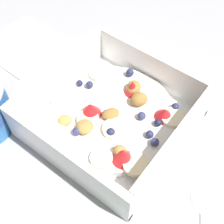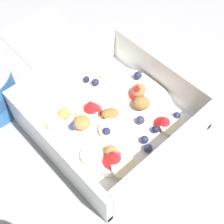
% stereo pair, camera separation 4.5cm
% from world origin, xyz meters
% --- Properties ---
extents(ground_plane, '(2.40, 2.40, 0.00)m').
position_xyz_m(ground_plane, '(0.00, 0.00, 0.00)').
color(ground_plane, '#9E9EA3').
extents(fruit_bowl, '(0.21, 0.21, 0.07)m').
position_xyz_m(fruit_bowl, '(0.02, 0.00, 0.02)').
color(fruit_bowl, white).
rests_on(fruit_bowl, ground).
extents(spoon, '(0.10, 0.16, 0.01)m').
position_xyz_m(spoon, '(-0.15, 0.04, 0.00)').
color(spoon, silver).
rests_on(spoon, ground).
extents(folded_napkin, '(0.12, 0.12, 0.01)m').
position_xyz_m(folded_napkin, '(0.25, -0.04, 0.00)').
color(folded_napkin, white).
rests_on(folded_napkin, ground).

